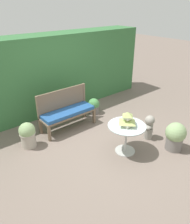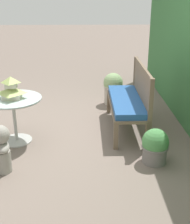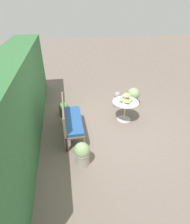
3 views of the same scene
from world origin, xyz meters
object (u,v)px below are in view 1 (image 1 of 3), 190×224
(patio_table, at_px, (126,131))
(pagoda_birdhouse, at_px, (127,120))
(garden_bust, at_px, (149,126))
(potted_plant_bench_right, at_px, (94,106))
(potted_plant_table_far, at_px, (175,136))
(potted_plant_hedge_corner, at_px, (28,134))
(garden_bench, at_px, (68,113))

(patio_table, relative_size, pagoda_birdhouse, 2.44)
(garden_bust, relative_size, potted_plant_bench_right, 1.33)
(potted_plant_bench_right, relative_size, potted_plant_table_far, 0.70)
(potted_plant_bench_right, height_order, potted_plant_table_far, potted_plant_table_far)
(patio_table, bearing_deg, potted_plant_hedge_corner, 135.45)
(garden_bust, distance_m, potted_plant_table_far, 0.62)
(pagoda_birdhouse, height_order, potted_plant_hedge_corner, pagoda_birdhouse)
(potted_plant_hedge_corner, bearing_deg, pagoda_birdhouse, -44.55)
(pagoda_birdhouse, xyz_separation_m, potted_plant_table_far, (0.87, -0.61, -0.44))
(garden_bench, distance_m, patio_table, 1.64)
(potted_plant_hedge_corner, bearing_deg, patio_table, -44.55)
(patio_table, bearing_deg, potted_plant_bench_right, 71.15)
(patio_table, relative_size, potted_plant_bench_right, 1.75)
(garden_bench, distance_m, garden_bust, 1.97)
(potted_plant_bench_right, distance_m, potted_plant_hedge_corner, 2.16)
(pagoda_birdhouse, bearing_deg, potted_plant_bench_right, 71.15)
(garden_bench, bearing_deg, potted_plant_bench_right, 13.05)
(potted_plant_hedge_corner, bearing_deg, potted_plant_bench_right, 9.05)
(garden_bench, bearing_deg, garden_bust, -53.37)
(garden_bench, relative_size, pagoda_birdhouse, 4.34)
(potted_plant_bench_right, bearing_deg, garden_bench, -166.95)
(garden_bench, height_order, garden_bust, garden_bust)
(pagoda_birdhouse, bearing_deg, garden_bench, 103.82)
(garden_bench, xyz_separation_m, garden_bust, (1.17, -1.58, -0.09))
(garden_bench, distance_m, potted_plant_hedge_corner, 1.13)
(potted_plant_bench_right, xyz_separation_m, potted_plant_hedge_corner, (-2.13, -0.34, 0.09))
(garden_bust, bearing_deg, garden_bench, 102.26)
(pagoda_birdhouse, distance_m, potted_plant_table_far, 1.15)
(garden_bench, height_order, patio_table, patio_table)
(patio_table, height_order, potted_plant_hedge_corner, patio_table)
(garden_bench, relative_size, potted_plant_table_far, 2.20)
(pagoda_birdhouse, distance_m, potted_plant_hedge_corner, 2.17)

